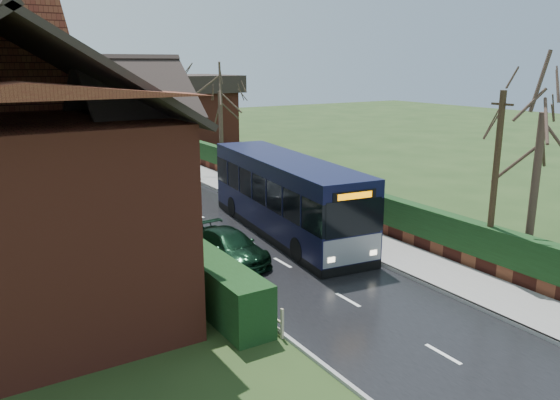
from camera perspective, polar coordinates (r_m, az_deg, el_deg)
ground at (r=19.61m, az=3.41°, el=-8.38°), size 140.00×140.00×0.00m
road at (r=27.92m, az=-8.49°, el=-1.59°), size 6.00×100.00×0.02m
pavement at (r=29.77m, az=-0.98°, el=-0.32°), size 2.50×100.00×0.14m
kerb_right at (r=29.19m, az=-3.00°, el=-0.63°), size 0.12×100.00×0.14m
kerb_left at (r=26.91m, az=-14.45°, el=-2.40°), size 0.12×100.00×0.10m
front_hedge at (r=21.89m, az=-12.69°, el=-4.05°), size 1.20×16.00×1.60m
picket_fence at (r=22.23m, az=-10.82°, el=-4.61°), size 0.10×16.00×0.90m
right_wall_hedge at (r=30.35m, az=1.53°, el=1.80°), size 0.60×50.00×1.80m
brick_house at (r=19.86m, az=-26.31°, el=3.62°), size 9.30×14.60×10.30m
bus at (r=24.39m, az=0.61°, el=0.37°), size 3.88×11.50×3.43m
car_silver at (r=28.41m, az=-12.38°, el=0.02°), size 2.45×4.54×1.47m
car_green at (r=21.28m, az=-5.26°, el=-4.84°), size 1.96×4.24×1.20m
car_distant at (r=62.35m, az=-20.19°, el=6.93°), size 2.04×3.88×1.22m
bus_stop_sign at (r=25.55m, az=1.59°, el=0.93°), size 0.21×0.37×2.53m
telegraph_pole at (r=20.64m, az=21.50°, el=1.53°), size 0.23×0.85×6.61m
tree_right_near at (r=20.77m, az=25.95°, el=9.34°), size 3.89×3.89×8.39m
tree_right_far at (r=38.19m, az=-6.31°, el=11.78°), size 4.15×4.15×8.02m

